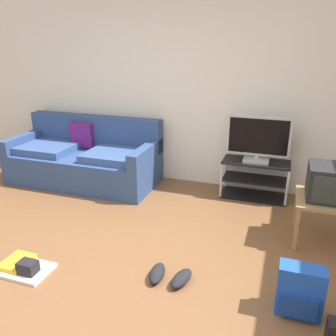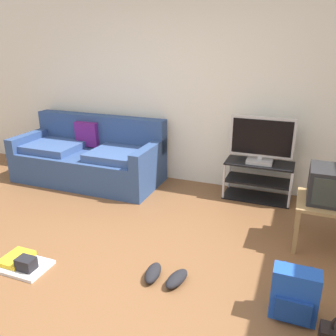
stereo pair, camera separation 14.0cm
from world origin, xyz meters
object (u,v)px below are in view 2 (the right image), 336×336
side_table (327,208)px  floor_tray (22,263)px  couch (90,158)px  sneakers_pair (165,276)px  flat_tv (262,141)px  backpack (294,295)px  tv_stand (258,180)px  crt_tv (331,185)px

side_table → floor_tray: side_table is taller
couch → side_table: (3.13, -0.69, 0.08)m
side_table → sneakers_pair: 1.70m
flat_tv → backpack: flat_tv is taller
tv_stand → backpack: size_ratio=2.09×
backpack → sneakers_pair: (-1.03, 0.05, -0.15)m
backpack → floor_tray: backpack is taller
backpack → crt_tv: bearing=67.2°
side_table → floor_tray: (-2.52, -1.38, -0.37)m
sneakers_pair → floor_tray: (-1.27, -0.30, -0.00)m
tv_stand → flat_tv: bearing=-90.0°
tv_stand → crt_tv: crt_tv is taller
flat_tv → couch: bearing=-175.4°
backpack → floor_tray: 2.32m
couch → side_table: bearing=-12.4°
crt_tv → backpack: size_ratio=1.07×
flat_tv → backpack: (0.54, -2.01, -0.58)m
couch → flat_tv: (2.37, 0.19, 0.45)m
couch → crt_tv: size_ratio=4.87×
tv_stand → backpack: bearing=-75.1°
backpack → sneakers_pair: backpack is taller
couch → flat_tv: bearing=4.6°
backpack → sneakers_pair: size_ratio=1.03×
crt_tv → floor_tray: size_ratio=0.89×
crt_tv → backpack: crt_tv is taller
tv_stand → floor_tray: 2.89m
flat_tv → crt_tv: 1.16m
couch → sneakers_pair: bearing=-43.4°
side_table → floor_tray: bearing=-151.3°
side_table → crt_tv: size_ratio=1.32×
flat_tv → crt_tv: (0.76, -0.86, -0.13)m
crt_tv → backpack: 1.25m
tv_stand → side_table: (0.76, -0.90, 0.16)m
couch → floor_tray: 2.18m
couch → crt_tv: bearing=-12.1°
crt_tv → sneakers_pair: crt_tv is taller
crt_tv → flat_tv: bearing=131.4°
flat_tv → crt_tv: bearing=-48.6°
backpack → tv_stand: bearing=93.0°
flat_tv → sneakers_pair: bearing=-104.1°
couch → sneakers_pair: (1.88, -1.77, -0.28)m
side_table → tv_stand: bearing=130.2°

